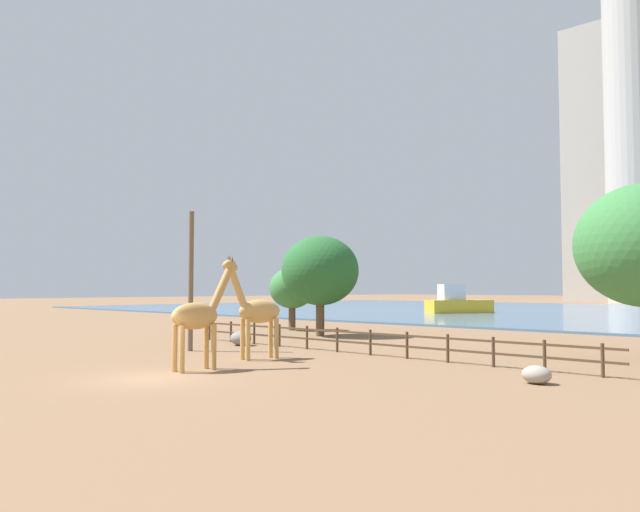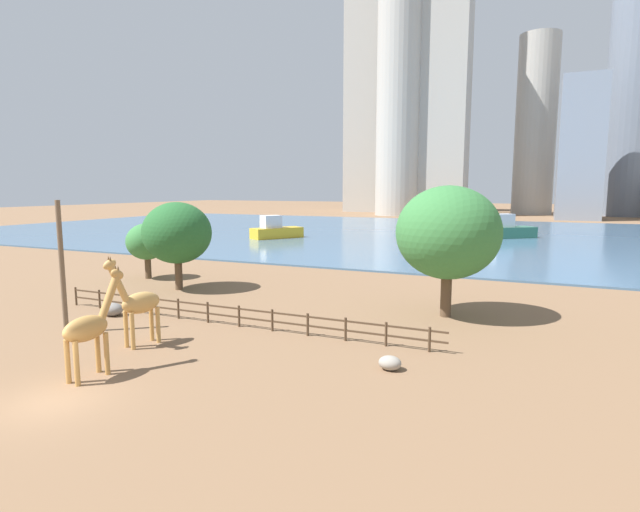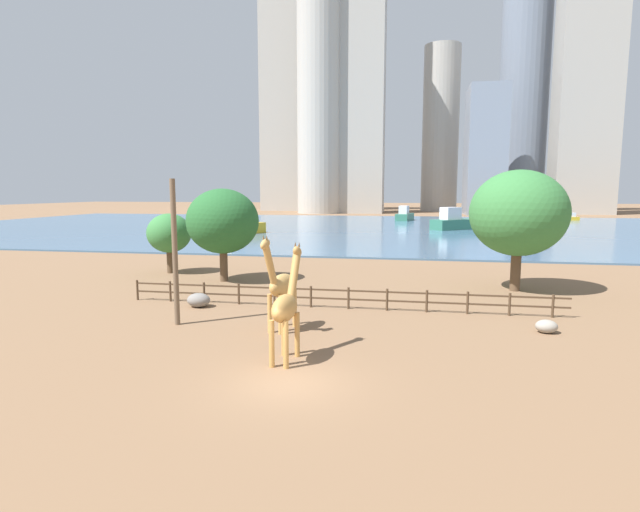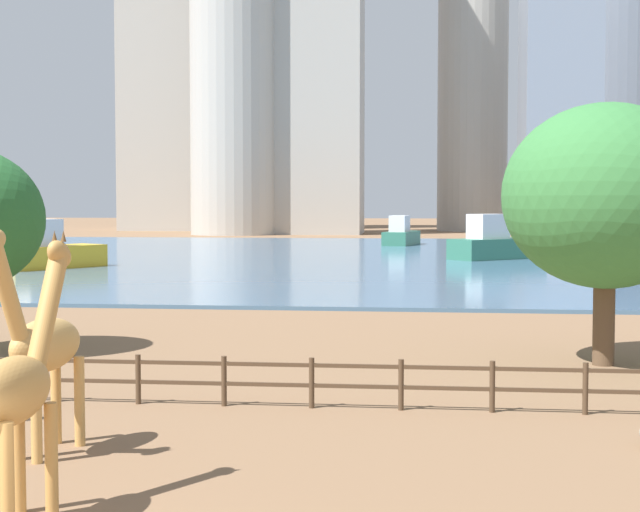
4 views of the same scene
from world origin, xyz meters
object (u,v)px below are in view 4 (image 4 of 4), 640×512
object	(u,v)px
boat_ferry	(495,244)
boat_barge	(48,252)
giraffe_tall	(40,345)
giraffe_companion	(18,388)
tree_center_broad	(606,196)
boat_tug	(401,235)

from	to	relation	value
boat_ferry	boat_barge	xyz separation A→B (m)	(-34.38, -15.76, -0.07)
giraffe_tall	boat_ferry	distance (m)	68.78
giraffe_tall	boat_barge	size ratio (longest dim) A/B	0.56
giraffe_companion	boat_ferry	xyz separation A→B (m)	(12.43, 71.65, -0.73)
tree_center_broad	boat_barge	size ratio (longest dim) A/B	0.96
boat_tug	boat_barge	world-z (taller)	boat_barge
tree_center_broad	boat_ferry	world-z (taller)	tree_center_broad
boat_ferry	boat_tug	distance (m)	27.73
boat_ferry	boat_tug	bearing A→B (deg)	69.22
boat_tug	boat_barge	distance (m)	49.07
giraffe_tall	boat_tug	bearing A→B (deg)	-168.96
giraffe_companion	tree_center_broad	distance (m)	21.26
boat_barge	tree_center_broad	bearing A→B (deg)	-107.51
giraffe_companion	boat_tug	bearing A→B (deg)	2.52
boat_ferry	boat_barge	size ratio (longest dim) A/B	1.01
giraffe_tall	boat_ferry	world-z (taller)	giraffe_tall
giraffe_companion	boat_tug	xyz separation A→B (m)	(3.44, 97.88, -0.91)
giraffe_tall	tree_center_broad	distance (m)	18.96
giraffe_tall	tree_center_broad	size ratio (longest dim) A/B	0.59
giraffe_companion	tree_center_broad	size ratio (longest dim) A/B	0.57
boat_tug	giraffe_companion	bearing A→B (deg)	-170.26
tree_center_broad	giraffe_tall	bearing A→B (deg)	-136.84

